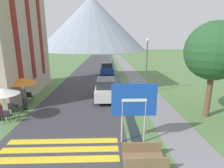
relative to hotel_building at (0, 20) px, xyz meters
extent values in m
plane|color=#517542|center=(9.40, 8.00, -6.67)|extent=(160.00, 160.00, 0.00)
cube|color=#38383D|center=(6.90, 18.00, -6.67)|extent=(6.40, 60.00, 0.01)
cube|color=slate|center=(13.00, 18.00, -6.67)|extent=(2.20, 60.00, 0.01)
cube|color=black|center=(10.60, 18.00, -6.67)|extent=(0.60, 60.00, 0.00)
cube|color=yellow|center=(6.90, -9.56, -6.66)|extent=(5.44, 0.44, 0.01)
cube|color=yellow|center=(6.90, -8.86, -6.66)|extent=(5.44, 0.44, 0.01)
cube|color=yellow|center=(6.90, -8.16, -6.66)|extent=(5.44, 0.44, 0.01)
cone|color=gray|center=(1.56, 80.59, 6.89)|extent=(56.91, 56.91, 27.12)
cube|color=tan|center=(0.00, 0.00, -0.45)|extent=(4.82, 9.04, 12.44)
cube|color=maroon|center=(2.43, -2.49, -0.45)|extent=(0.06, 0.70, 9.33)
cube|color=maroon|center=(2.43, 0.00, -0.45)|extent=(0.06, 0.70, 9.33)
cube|color=maroon|center=(2.43, 2.49, -0.45)|extent=(0.06, 0.70, 9.33)
cylinder|color=#9E9EA3|center=(9.82, -8.31, -5.54)|extent=(0.10, 0.10, 2.26)
cylinder|color=#9E9EA3|center=(10.93, -8.31, -5.54)|extent=(0.10, 0.10, 2.26)
cube|color=#1947B7|center=(10.37, -8.33, -4.46)|extent=(2.15, 0.05, 1.59)
cube|color=white|center=(10.37, -8.36, -4.46)|extent=(1.18, 0.02, 0.14)
cube|color=brown|center=(10.60, -9.92, -6.53)|extent=(1.70, 1.10, 0.12)
cube|color=brown|center=(10.60, -10.43, -6.24)|extent=(1.70, 0.08, 0.45)
cube|color=brown|center=(10.60, -9.41, -6.24)|extent=(1.70, 0.08, 0.45)
cube|color=brown|center=(9.83, -9.92, -6.63)|extent=(0.16, 0.99, 0.08)
cube|color=brown|center=(11.37, -9.92, -6.63)|extent=(0.16, 0.99, 0.08)
cube|color=silver|center=(9.00, -1.51, -5.95)|extent=(1.73, 4.24, 0.84)
cube|color=#23282D|center=(9.00, -1.72, -5.19)|extent=(1.47, 2.33, 0.68)
cylinder|color=black|center=(8.17, -0.19, -6.37)|extent=(0.18, 0.60, 0.60)
cylinder|color=black|center=(9.82, -0.19, -6.37)|extent=(0.18, 0.60, 0.60)
cylinder|color=black|center=(8.17, -2.82, -6.37)|extent=(0.18, 0.60, 0.60)
cylinder|color=black|center=(9.82, -2.82, -6.37)|extent=(0.18, 0.60, 0.60)
cube|color=navy|center=(9.15, 9.97, -5.95)|extent=(1.87, 4.30, 0.84)
cube|color=#23282D|center=(9.15, 9.75, -5.19)|extent=(1.59, 2.36, 0.68)
cylinder|color=black|center=(8.25, 11.30, -6.37)|extent=(0.18, 0.60, 0.60)
cylinder|color=black|center=(10.04, 11.30, -6.37)|extent=(0.18, 0.60, 0.60)
cylinder|color=black|center=(8.25, 8.64, -6.37)|extent=(0.18, 0.60, 0.60)
cylinder|color=black|center=(10.04, 8.64, -6.37)|extent=(0.18, 0.60, 0.60)
cube|color=#232328|center=(3.07, -4.91, -6.22)|extent=(0.40, 0.40, 0.04)
cube|color=#232328|center=(3.07, -5.09, -6.02)|extent=(0.40, 0.04, 0.40)
cylinder|color=#232328|center=(2.90, -4.74, -6.44)|extent=(0.03, 0.03, 0.45)
cylinder|color=#232328|center=(3.24, -4.74, -6.44)|extent=(0.03, 0.03, 0.45)
cylinder|color=#232328|center=(2.90, -5.08, -6.44)|extent=(0.03, 0.03, 0.45)
cylinder|color=#232328|center=(3.24, -5.08, -6.44)|extent=(0.03, 0.03, 0.45)
cube|color=#232328|center=(3.01, -5.92, -6.22)|extent=(0.40, 0.40, 0.04)
cube|color=#232328|center=(3.01, -6.10, -6.02)|extent=(0.40, 0.04, 0.40)
cylinder|color=#232328|center=(2.84, -5.75, -6.44)|extent=(0.03, 0.03, 0.45)
cylinder|color=#232328|center=(3.18, -5.75, -6.44)|extent=(0.03, 0.03, 0.45)
cylinder|color=#232328|center=(2.84, -6.09, -6.44)|extent=(0.03, 0.03, 0.45)
cylinder|color=#232328|center=(3.18, -6.09, -6.44)|extent=(0.03, 0.03, 0.45)
cube|color=#232328|center=(2.75, -2.11, -6.22)|extent=(0.40, 0.40, 0.04)
cube|color=#232328|center=(2.75, -2.29, -6.02)|extent=(0.40, 0.04, 0.40)
cylinder|color=#232328|center=(2.58, -1.94, -6.44)|extent=(0.03, 0.03, 0.45)
cylinder|color=#232328|center=(2.92, -1.94, -6.44)|extent=(0.03, 0.03, 0.45)
cylinder|color=#232328|center=(2.58, -2.28, -6.44)|extent=(0.03, 0.03, 0.45)
cylinder|color=#232328|center=(2.92, -2.28, -6.44)|extent=(0.03, 0.03, 0.45)
cube|color=#232328|center=(2.61, -4.62, -6.22)|extent=(0.40, 0.40, 0.04)
cube|color=#232328|center=(2.61, -4.80, -6.02)|extent=(0.40, 0.04, 0.40)
cylinder|color=#232328|center=(2.44, -4.45, -6.44)|extent=(0.03, 0.03, 0.45)
cylinder|color=#232328|center=(2.78, -4.45, -6.44)|extent=(0.03, 0.03, 0.45)
cylinder|color=#232328|center=(2.44, -4.79, -6.44)|extent=(0.03, 0.03, 0.45)
cylinder|color=#232328|center=(2.78, -4.79, -6.44)|extent=(0.03, 0.03, 0.45)
cylinder|color=#B7B2A8|center=(2.75, -5.67, -5.65)|extent=(0.06, 0.06, 2.03)
cone|color=silver|center=(2.75, -5.67, -4.74)|extent=(1.91, 1.91, 0.38)
cylinder|color=#B7B2A8|center=(2.71, -3.03, -5.63)|extent=(0.06, 0.06, 2.08)
cone|color=orange|center=(2.71, -3.03, -4.69)|extent=(2.14, 2.14, 0.44)
cylinder|color=#282833|center=(2.31, -5.66, -6.44)|extent=(0.14, 0.14, 0.46)
cylinder|color=#282833|center=(2.49, -5.66, -6.44)|extent=(0.14, 0.14, 0.46)
cylinder|color=maroon|center=(2.40, -5.66, -5.94)|extent=(0.32, 0.32, 0.53)
cylinder|color=#282833|center=(3.04, -3.91, -6.21)|extent=(0.14, 0.14, 0.92)
cylinder|color=#282833|center=(3.22, -3.91, -6.21)|extent=(0.14, 0.14, 0.92)
cylinder|color=#4C4C56|center=(3.13, -3.91, -5.43)|extent=(0.32, 0.32, 0.65)
sphere|color=beige|center=(3.13, -3.91, -5.00)|extent=(0.22, 0.22, 0.22)
cylinder|color=#282833|center=(2.30, -2.38, -6.44)|extent=(0.14, 0.14, 0.46)
cylinder|color=#282833|center=(2.48, -2.38, -6.44)|extent=(0.14, 0.14, 0.46)
cylinder|color=#4C4C56|center=(2.39, -2.38, -5.95)|extent=(0.32, 0.32, 0.52)
sphere|color=tan|center=(2.39, -2.38, -5.59)|extent=(0.22, 0.22, 0.22)
cylinder|color=#515156|center=(12.83, 0.11, -4.24)|extent=(0.12, 0.12, 4.85)
sphere|color=silver|center=(12.83, 0.11, -1.70)|extent=(0.28, 0.28, 0.28)
cylinder|color=brown|center=(15.71, -5.41, -5.28)|extent=(0.36, 0.36, 2.78)
sphere|color=#235128|center=(15.71, -5.41, -2.36)|extent=(3.60, 3.60, 3.60)
camera|label=1|loc=(9.08, -16.06, -1.76)|focal=28.00mm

